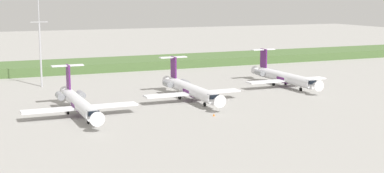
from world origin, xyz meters
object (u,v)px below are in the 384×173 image
Objects in this scene: regional_jet_nearest at (79,103)px; regional_jet_second at (190,89)px; regional_jet_third at (283,77)px; safety_cone_front_marker at (214,115)px; antenna_mast at (40,46)px.

regional_jet_second is at bearing 12.92° from regional_jet_nearest.
regional_jet_third is (57.07, 14.32, 0.00)m from regional_jet_nearest.
safety_cone_front_marker is (24.48, -11.37, -2.26)m from regional_jet_nearest.
safety_cone_front_marker is (-32.59, -25.70, -2.26)m from regional_jet_third.
regional_jet_second is 17.82m from safety_cone_front_marker.
antenna_mast is 57.81m from safety_cone_front_marker.
antenna_mast is (-28.52, 32.94, 8.19)m from regional_jet_second.
regional_jet_nearest is 58.84m from regional_jet_third.
regional_jet_nearest is 39.98m from antenna_mast.
antenna_mast reaches higher than regional_jet_second.
safety_cone_front_marker is at bearing -24.92° from regional_jet_nearest.
antenna_mast is at bearing 117.43° from safety_cone_front_marker.
antenna_mast is at bearing 157.15° from regional_jet_third.
regional_jet_third reaches higher than safety_cone_front_marker.
regional_jet_nearest is at bearing 155.08° from safety_cone_front_marker.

